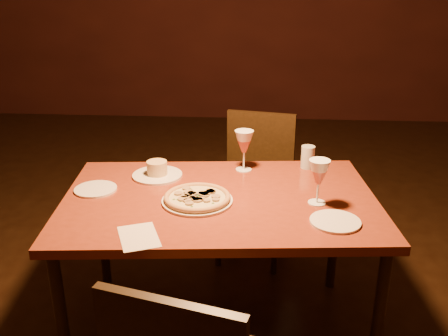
{
  "coord_description": "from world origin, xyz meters",
  "views": [
    {
      "loc": [
        0.25,
        -2.22,
        1.62
      ],
      "look_at": [
        0.12,
        -0.23,
        0.83
      ],
      "focal_mm": 40.0,
      "sensor_mm": 36.0,
      "label": 1
    }
  ],
  "objects": [
    {
      "name": "dining_table",
      "position": [
        0.1,
        -0.28,
        0.65
      ],
      "size": [
        1.41,
        0.97,
        0.72
      ],
      "rotation": [
        0.0,
        0.0,
        0.09
      ],
      "color": "maroon",
      "rests_on": "floor"
    },
    {
      "name": "side_plate_left",
      "position": [
        -0.45,
        -0.25,
        0.72
      ],
      "size": [
        0.19,
        0.19,
        0.01
      ],
      "primitive_type": "cylinder",
      "color": "silver",
      "rests_on": "dining_table"
    },
    {
      "name": "water_tumbler",
      "position": [
        0.51,
        0.09,
        0.77
      ],
      "size": [
        0.07,
        0.07,
        0.11
      ],
      "primitive_type": "cylinder",
      "color": "#B1BDC2",
      "rests_on": "dining_table"
    },
    {
      "name": "floor",
      "position": [
        0.0,
        0.0,
        0.0
      ],
      "size": [
        7.0,
        7.0,
        0.0
      ],
      "primitive_type": "plane",
      "color": "black",
      "rests_on": "ground"
    },
    {
      "name": "pizza_plate",
      "position": [
        0.01,
        -0.33,
        0.73
      ],
      "size": [
        0.3,
        0.3,
        0.03
      ],
      "color": "silver",
      "rests_on": "dining_table"
    },
    {
      "name": "ramekin_saucer",
      "position": [
        -0.21,
        -0.07,
        0.74
      ],
      "size": [
        0.23,
        0.23,
        0.07
      ],
      "color": "silver",
      "rests_on": "dining_table"
    },
    {
      "name": "wine_glass_right",
      "position": [
        0.51,
        -0.31,
        0.81
      ],
      "size": [
        0.09,
        0.09,
        0.19
      ],
      "primitive_type": null,
      "color": "#C66052",
      "rests_on": "dining_table"
    },
    {
      "name": "side_plate_near",
      "position": [
        0.56,
        -0.48,
        0.72
      ],
      "size": [
        0.2,
        0.2,
        0.01
      ],
      "primitive_type": "cylinder",
      "color": "silver",
      "rests_on": "dining_table"
    },
    {
      "name": "menu_card",
      "position": [
        -0.17,
        -0.64,
        0.72
      ],
      "size": [
        0.2,
        0.23,
        0.0
      ],
      "primitive_type": "cube",
      "rotation": [
        0.0,
        0.0,
        0.38
      ],
      "color": "beige",
      "rests_on": "dining_table"
    },
    {
      "name": "chair_far",
      "position": [
        0.25,
        0.51,
        0.48
      ],
      "size": [
        0.48,
        0.48,
        0.85
      ],
      "rotation": [
        0.0,
        0.0,
        -0.2
      ],
      "color": "black",
      "rests_on": "floor"
    },
    {
      "name": "wine_glass_far",
      "position": [
        0.19,
        0.04,
        0.82
      ],
      "size": [
        0.09,
        0.09,
        0.2
      ],
      "primitive_type": null,
      "color": "#C66052",
      "rests_on": "dining_table"
    }
  ]
}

